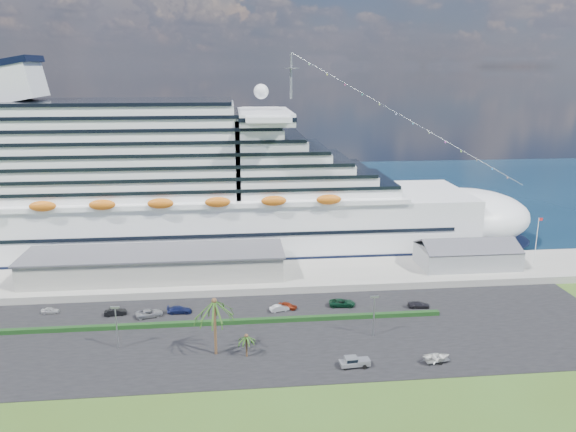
{
  "coord_description": "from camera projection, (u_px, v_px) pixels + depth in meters",
  "views": [
    {
      "loc": [
        -6.31,
        -88.41,
        50.33
      ],
      "look_at": [
        5.74,
        30.0,
        18.62
      ],
      "focal_mm": 35.0,
      "sensor_mm": 36.0,
      "label": 1
    }
  ],
  "objects": [
    {
      "name": "parked_car_5",
      "position": [
        279.0,
        308.0,
        119.0
      ],
      "size": [
        4.3,
        2.44,
        1.34
      ],
      "primitive_type": "imported",
      "rotation": [
        0.0,
        0.0,
        1.84
      ],
      "color": "#B0B1B7",
      "rests_on": "asphalt_lot"
    },
    {
      "name": "pickup_truck",
      "position": [
        354.0,
        361.0,
        96.74
      ],
      "size": [
        5.38,
        2.29,
        1.86
      ],
      "color": "black",
      "rests_on": "asphalt_lot"
    },
    {
      "name": "port_shed",
      "position": [
        467.0,
        256.0,
        140.97
      ],
      "size": [
        24.0,
        12.31,
        7.37
      ],
      "color": "gray",
      "rests_on": "wharf"
    },
    {
      "name": "hedge",
      "position": [
        227.0,
        322.0,
        113.02
      ],
      "size": [
        88.0,
        1.1,
        0.9
      ],
      "primitive_type": "cube",
      "color": "black",
      "rests_on": "asphalt_lot"
    },
    {
      "name": "boat_trailer",
      "position": [
        437.0,
        357.0,
        98.12
      ],
      "size": [
        5.75,
        4.25,
        1.59
      ],
      "color": "gray",
      "rests_on": "asphalt_lot"
    },
    {
      "name": "asphalt_lot",
      "position": [
        269.0,
        334.0,
        109.12
      ],
      "size": [
        140.0,
        38.0,
        0.12
      ],
      "primitive_type": "cube",
      "color": "black",
      "rests_on": "ground"
    },
    {
      "name": "ground",
      "position": [
        273.0,
        363.0,
        98.56
      ],
      "size": [
        420.0,
        420.0,
        0.0
      ],
      "primitive_type": "plane",
      "color": "#38511B",
      "rests_on": "ground"
    },
    {
      "name": "lamp_post_right",
      "position": [
        374.0,
        311.0,
        106.83
      ],
      "size": [
        1.6,
        0.35,
        8.27
      ],
      "color": "gray",
      "rests_on": "asphalt_lot"
    },
    {
      "name": "flagpole",
      "position": [
        537.0,
        239.0,
        141.74
      ],
      "size": [
        1.08,
        0.16,
        12.0
      ],
      "color": "silver",
      "rests_on": "wharf"
    },
    {
      "name": "lamp_post_left",
      "position": [
        116.0,
        322.0,
        102.14
      ],
      "size": [
        1.6,
        0.35,
        8.27
      ],
      "color": "gray",
      "rests_on": "asphalt_lot"
    },
    {
      "name": "parked_car_2",
      "position": [
        149.0,
        313.0,
        116.25
      ],
      "size": [
        5.97,
        3.86,
        1.53
      ],
      "primitive_type": "imported",
      "rotation": [
        0.0,
        0.0,
        1.83
      ],
      "color": "gray",
      "rests_on": "asphalt_lot"
    },
    {
      "name": "parked_car_4",
      "position": [
        287.0,
        306.0,
        120.17
      ],
      "size": [
        4.45,
        3.21,
        1.41
      ],
      "primitive_type": "imported",
      "rotation": [
        0.0,
        0.0,
        1.15
      ],
      "color": "maroon",
      "rests_on": "asphalt_lot"
    },
    {
      "name": "palm_tall",
      "position": [
        214.0,
        307.0,
        99.06
      ],
      "size": [
        8.82,
        8.82,
        11.13
      ],
      "color": "#47301E",
      "rests_on": "ground"
    },
    {
      "name": "water",
      "position": [
        248.0,
        197.0,
        223.53
      ],
      "size": [
        420.0,
        160.0,
        0.02
      ],
      "primitive_type": "cube",
      "color": "black",
      "rests_on": "ground"
    },
    {
      "name": "cruise_ship",
      "position": [
        177.0,
        194.0,
        153.68
      ],
      "size": [
        191.0,
        38.0,
        54.0
      ],
      "color": "silver",
      "rests_on": "ground"
    },
    {
      "name": "parked_car_7",
      "position": [
        419.0,
        305.0,
        120.68
      ],
      "size": [
        4.87,
        2.34,
        1.37
      ],
      "primitive_type": "imported",
      "rotation": [
        0.0,
        0.0,
        1.48
      ],
      "color": "black",
      "rests_on": "asphalt_lot"
    },
    {
      "name": "parked_car_6",
      "position": [
        342.0,
        303.0,
        121.38
      ],
      "size": [
        5.91,
        3.17,
        1.58
      ],
      "primitive_type": "imported",
      "rotation": [
        0.0,
        0.0,
        1.47
      ],
      "color": "black",
      "rests_on": "asphalt_lot"
    },
    {
      "name": "palm_short",
      "position": [
        246.0,
        338.0,
        99.58
      ],
      "size": [
        3.53,
        3.53,
        4.56
      ],
      "color": "#47301E",
      "rests_on": "ground"
    },
    {
      "name": "parked_car_0",
      "position": [
        50.0,
        310.0,
        117.95
      ],
      "size": [
        3.71,
        1.65,
        1.24
      ],
      "primitive_type": "imported",
      "rotation": [
        0.0,
        0.0,
        1.52
      ],
      "color": "#B8B8BA",
      "rests_on": "asphalt_lot"
    },
    {
      "name": "parked_car_3",
      "position": [
        179.0,
        310.0,
        118.02
      ],
      "size": [
        5.19,
        2.28,
        1.48
      ],
      "primitive_type": "imported",
      "rotation": [
        0.0,
        0.0,
        1.53
      ],
      "color": "#151D4A",
      "rests_on": "asphalt_lot"
    },
    {
      "name": "wharf",
      "position": [
        260.0,
        276.0,
        136.78
      ],
      "size": [
        240.0,
        20.0,
        1.8
      ],
      "primitive_type": "cube",
      "color": "gray",
      "rests_on": "ground"
    },
    {
      "name": "parked_car_1",
      "position": [
        115.0,
        312.0,
        116.97
      ],
      "size": [
        4.7,
        2.23,
        1.49
      ],
      "primitive_type": "imported",
      "rotation": [
        0.0,
        0.0,
        1.72
      ],
      "color": "black",
      "rests_on": "asphalt_lot"
    },
    {
      "name": "terminal_building",
      "position": [
        155.0,
        264.0,
        133.28
      ],
      "size": [
        61.0,
        15.0,
        6.3
      ],
      "color": "gray",
      "rests_on": "wharf"
    }
  ]
}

